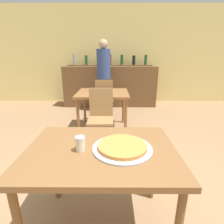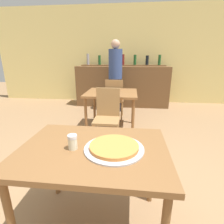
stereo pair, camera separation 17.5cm
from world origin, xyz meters
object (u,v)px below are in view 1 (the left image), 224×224
Objects in this scene: chair_far_side_back at (104,97)px; cheese_shaker at (80,144)px; person_standing at (104,74)px; pizza_tray at (122,147)px; chair_far_side_front at (101,114)px.

cheese_shaker is at bearing 89.30° from chair_far_side_back.
pizza_tray is at bearing -84.84° from person_standing.
chair_far_side_back is (0.00, 1.18, 0.00)m from chair_far_side_front.
cheese_shaker is 0.06× the size of person_standing.
chair_far_side_front is at bearing 90.00° from chair_far_side_back.
cheese_shaker is (-0.03, -1.55, 0.29)m from chair_far_side_front.
cheese_shaker reaches higher than pizza_tray.
cheese_shaker is at bearing -91.24° from chair_far_side_front.
chair_far_side_front is 8.43× the size of cheese_shaker.
chair_far_side_front is 1.57m from pizza_tray.
person_standing is (-0.04, 0.65, 0.45)m from chair_far_side_back.
pizza_tray is (0.26, -1.53, 0.26)m from chair_far_side_front.
chair_far_side_front is 1.58m from cheese_shaker.
cheese_shaker is (-0.29, -0.03, 0.04)m from pizza_tray.
pizza_tray is 3.38m from person_standing.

